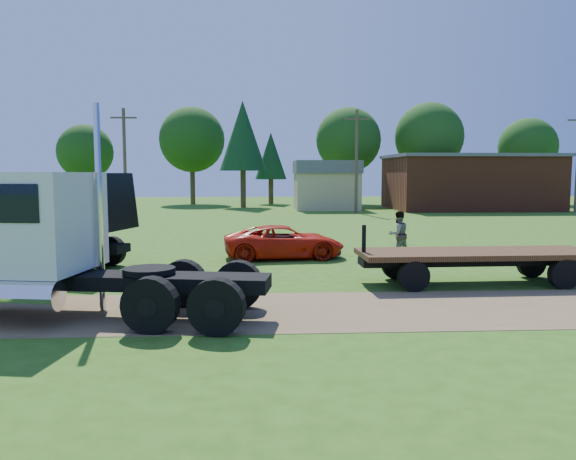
{
  "coord_description": "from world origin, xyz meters",
  "views": [
    {
      "loc": [
        -2.75,
        -14.01,
        3.5
      ],
      "look_at": [
        -1.7,
        4.7,
        1.6
      ],
      "focal_mm": 35.0,
      "sensor_mm": 36.0,
      "label": 1
    }
  ],
  "objects": [
    {
      "name": "tree_row",
      "position": [
        5.12,
        49.32,
        7.03
      ],
      "size": [
        55.66,
        13.05,
        11.57
      ],
      "color": "#382B17",
      "rests_on": "ground"
    },
    {
      "name": "dirt_track",
      "position": [
        0.0,
        0.0,
        0.01
      ],
      "size": [
        120.0,
        4.2,
        0.01
      ],
      "primitive_type": "cube",
      "color": "brown",
      "rests_on": "ground"
    },
    {
      "name": "brick_building",
      "position": [
        18.0,
        40.0,
        2.66
      ],
      "size": [
        15.4,
        10.4,
        5.3
      ],
      "color": "brown",
      "rests_on": "ground"
    },
    {
      "name": "flatbed_trailer",
      "position": [
        4.19,
        3.17,
        0.82
      ],
      "size": [
        7.49,
        2.4,
        1.91
      ],
      "rotation": [
        0.0,
        0.0,
        0.02
      ],
      "color": "#3B1E13",
      "rests_on": "ground"
    },
    {
      "name": "utility_poles",
      "position": [
        6.0,
        35.0,
        4.71
      ],
      "size": [
        42.2,
        0.28,
        9.0
      ],
      "color": "#463828",
      "rests_on": "ground"
    },
    {
      "name": "white_semi_tractor",
      "position": [
        -8.0,
        -0.15,
        1.79
      ],
      "size": [
        8.86,
        4.12,
        5.23
      ],
      "rotation": [
        0.0,
        0.0,
        -0.16
      ],
      "color": "black",
      "rests_on": "ground"
    },
    {
      "name": "ground",
      "position": [
        0.0,
        0.0,
        0.0
      ],
      "size": [
        140.0,
        140.0,
        0.0
      ],
      "primitive_type": "plane",
      "color": "#2F5913",
      "rests_on": "ground"
    },
    {
      "name": "spectator_b",
      "position": [
        3.13,
        8.88,
        0.97
      ],
      "size": [
        1.14,
        1.02,
        1.93
      ],
      "primitive_type": "imported",
      "rotation": [
        0.0,
        0.0,
        3.51
      ],
      "color": "#999999",
      "rests_on": "ground"
    },
    {
      "name": "tan_shed",
      "position": [
        4.0,
        40.0,
        2.42
      ],
      "size": [
        6.2,
        5.4,
        4.7
      ],
      "color": "tan",
      "rests_on": "ground"
    },
    {
      "name": "black_dump_truck",
      "position": [
        -11.06,
        7.08,
        1.93
      ],
      "size": [
        8.27,
        4.34,
        3.51
      ],
      "rotation": [
        0.0,
        0.0,
        -0.26
      ],
      "color": "black",
      "rests_on": "ground"
    },
    {
      "name": "orange_pickup",
      "position": [
        -1.63,
        8.91,
        0.68
      ],
      "size": [
        5.13,
        2.79,
        1.37
      ],
      "primitive_type": "imported",
      "rotation": [
        0.0,
        0.0,
        1.68
      ],
      "color": "red",
      "rests_on": "ground"
    }
  ]
}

